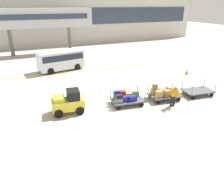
{
  "coord_description": "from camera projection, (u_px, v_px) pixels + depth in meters",
  "views": [
    {
      "loc": [
        -5.63,
        -12.26,
        6.79
      ],
      "look_at": [
        0.07,
        0.78,
        0.96
      ],
      "focal_mm": 33.63,
      "sensor_mm": 36.0,
      "label": 1
    }
  ],
  "objects": [
    {
      "name": "jet_bridge",
      "position": [
        26.0,
        19.0,
        28.54
      ],
      "size": [
        16.87,
        3.0,
        6.26
      ],
      "color": "#B7B7BC",
      "rests_on": "ground_plane"
    },
    {
      "name": "terminal_building",
      "position": [
        52.0,
        19.0,
        35.43
      ],
      "size": [
        56.89,
        2.51,
        8.71
      ],
      "color": "#BCB7AD",
      "rests_on": "ground_plane"
    },
    {
      "name": "shuttle_van",
      "position": [
        61.0,
        59.0,
        22.75
      ],
      "size": [
        5.04,
        2.65,
        2.1
      ],
      "color": "silver",
      "rests_on": "ground_plane"
    },
    {
      "name": "safety_cone_near",
      "position": [
        187.0,
        72.0,
        21.71
      ],
      "size": [
        0.36,
        0.36,
        0.55
      ],
      "primitive_type": "cone",
      "color": "orange",
      "rests_on": "ground_plane"
    },
    {
      "name": "baggage_handler",
      "position": [
        174.0,
        95.0,
        14.64
      ],
      "size": [
        0.49,
        0.5,
        1.56
      ],
      "color": "black",
      "rests_on": "ground_plane"
    },
    {
      "name": "baggage_cart_middle",
      "position": [
        164.0,
        93.0,
        15.87
      ],
      "size": [
        3.07,
        1.67,
        1.21
      ],
      "color": "#4C4C4F",
      "rests_on": "ground_plane"
    },
    {
      "name": "baggage_cart_tail",
      "position": [
        198.0,
        91.0,
        16.72
      ],
      "size": [
        3.07,
        1.67,
        1.1
      ],
      "color": "#4C4C4F",
      "rests_on": "ground_plane"
    },
    {
      "name": "apron_lead_line",
      "position": [
        55.0,
        74.0,
        21.8
      ],
      "size": [
        21.8,
        1.47,
        0.01
      ],
      "primitive_type": "cube",
      "rotation": [
        0.0,
        0.0,
        -0.06
      ],
      "color": "yellow",
      "rests_on": "ground_plane"
    },
    {
      "name": "baggage_cart_lead",
      "position": [
        126.0,
        98.0,
        15.06
      ],
      "size": [
        3.07,
        1.67,
        1.1
      ],
      "color": "#4C4C4F",
      "rests_on": "ground_plane"
    },
    {
      "name": "ground_plane",
      "position": [
        115.0,
        106.0,
        15.06
      ],
      "size": [
        120.0,
        120.0,
        0.0
      ],
      "primitive_type": "plane",
      "color": "#B2ADA0"
    },
    {
      "name": "baggage_tug",
      "position": [
        69.0,
        102.0,
        13.87
      ],
      "size": [
        2.22,
        1.45,
        1.58
      ],
      "color": "gold",
      "rests_on": "ground_plane"
    }
  ]
}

